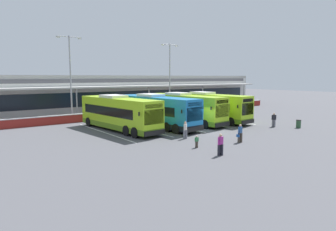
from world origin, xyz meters
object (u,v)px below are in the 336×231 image
object	(u,v)px
coach_bus_leftmost	(119,114)
coach_bus_centre	(183,109)
litter_bin	(298,124)
pedestrian_in_dark_coat	(274,119)
coach_bus_left_centre	(156,112)
pedestrian_near_bin	(185,129)
pedestrian_approaching_bus	(220,144)
coach_bus_right_centre	(208,107)
pedestrian_child	(197,141)
lamp_post_centre	(170,74)
lamp_post_west	(70,73)
pedestrian_with_handbag	(240,133)

from	to	relation	value
coach_bus_leftmost	coach_bus_centre	bearing A→B (deg)	-2.54
litter_bin	pedestrian_in_dark_coat	bearing A→B (deg)	126.26
coach_bus_leftmost	litter_bin	distance (m)	20.22
coach_bus_leftmost	coach_bus_left_centre	distance (m)	4.47
pedestrian_near_bin	pedestrian_approaching_bus	distance (m)	6.45
coach_bus_right_centre	pedestrian_child	distance (m)	15.47
pedestrian_approaching_bus	litter_bin	world-z (taller)	pedestrian_approaching_bus
pedestrian_child	lamp_post_centre	distance (m)	25.70
coach_bus_right_centre	pedestrian_approaching_bus	world-z (taller)	coach_bus_right_centre
coach_bus_right_centre	lamp_post_west	world-z (taller)	lamp_post_west
lamp_post_west	litter_bin	size ratio (longest dim) A/B	11.83
lamp_post_west	coach_bus_leftmost	bearing A→B (deg)	-81.98
coach_bus_leftmost	pedestrian_in_dark_coat	world-z (taller)	coach_bus_leftmost
coach_bus_right_centre	pedestrian_child	xyz separation A→B (m)	(-11.51, -10.27, -1.24)
pedestrian_near_bin	pedestrian_with_handbag	bearing A→B (deg)	-56.48
pedestrian_child	pedestrian_near_bin	size ratio (longest dim) A/B	0.62
coach_bus_left_centre	coach_bus_right_centre	world-z (taller)	same
pedestrian_with_handbag	pedestrian_child	size ratio (longest dim) A/B	1.61
coach_bus_centre	pedestrian_with_handbag	distance (m)	12.10
coach_bus_left_centre	pedestrian_with_handbag	bearing A→B (deg)	-84.40
coach_bus_leftmost	pedestrian_near_bin	world-z (taller)	coach_bus_leftmost
pedestrian_with_handbag	pedestrian_approaching_bus	bearing A→B (deg)	-156.79
coach_bus_left_centre	lamp_post_west	world-z (taller)	lamp_post_west
pedestrian_child	lamp_post_centre	xyz separation A→B (m)	(13.55, 21.07, 5.75)
coach_bus_leftmost	lamp_post_west	size ratio (longest dim) A/B	1.12
coach_bus_right_centre	litter_bin	bearing A→B (deg)	-67.48
pedestrian_approaching_bus	lamp_post_west	xyz separation A→B (m)	(-2.28, 24.23, 5.42)
coach_bus_right_centre	lamp_post_centre	xyz separation A→B (m)	(2.04, 10.80, 4.50)
pedestrian_with_handbag	pedestrian_near_bin	distance (m)	4.99
coach_bus_left_centre	litter_bin	size ratio (longest dim) A/B	13.24
pedestrian_in_dark_coat	pedestrian_approaching_bus	xyz separation A→B (m)	(-14.45, -5.06, 0.00)
pedestrian_approaching_bus	pedestrian_near_bin	bearing A→B (deg)	72.86
coach_bus_right_centre	lamp_post_west	size ratio (longest dim) A/B	1.12
coach_bus_right_centre	pedestrian_child	bearing A→B (deg)	-138.26
pedestrian_approaching_bus	litter_bin	distance (m)	16.29
pedestrian_near_bin	lamp_post_west	xyz separation A→B (m)	(-4.18, 18.07, 5.42)
pedestrian_near_bin	lamp_post_centre	size ratio (longest dim) A/B	0.15
coach_bus_left_centre	litter_bin	xyz separation A→B (m)	(12.46, -10.30, -1.32)
pedestrian_near_bin	lamp_post_west	size ratio (longest dim) A/B	0.15
pedestrian_with_handbag	pedestrian_child	distance (m)	4.47
coach_bus_leftmost	lamp_post_west	world-z (taller)	lamp_post_west
coach_bus_left_centre	coach_bus_centre	xyz separation A→B (m)	(4.43, 0.38, 0.00)
pedestrian_child	coach_bus_right_centre	bearing A→B (deg)	41.74
coach_bus_left_centre	coach_bus_right_centre	bearing A→B (deg)	-0.65
coach_bus_left_centre	pedestrian_with_handbag	distance (m)	11.31
pedestrian_in_dark_coat	pedestrian_near_bin	xyz separation A→B (m)	(-12.55, 1.10, 0.00)
coach_bus_leftmost	pedestrian_approaching_bus	world-z (taller)	coach_bus_leftmost
coach_bus_centre	pedestrian_in_dark_coat	world-z (taller)	coach_bus_centre
coach_bus_centre	lamp_post_west	xyz separation A→B (m)	(-10.27, 10.64, 4.50)
pedestrian_with_handbag	coach_bus_left_centre	bearing A→B (deg)	95.60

